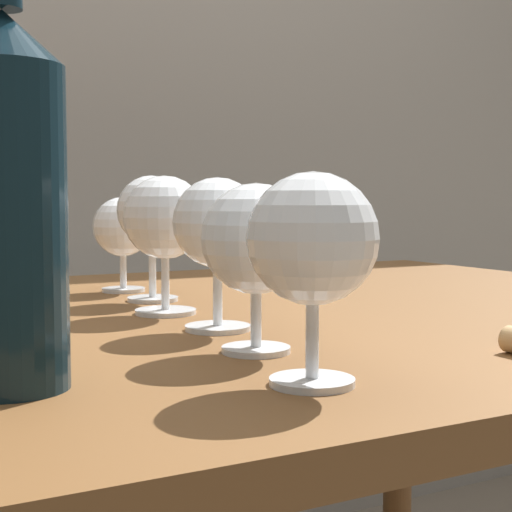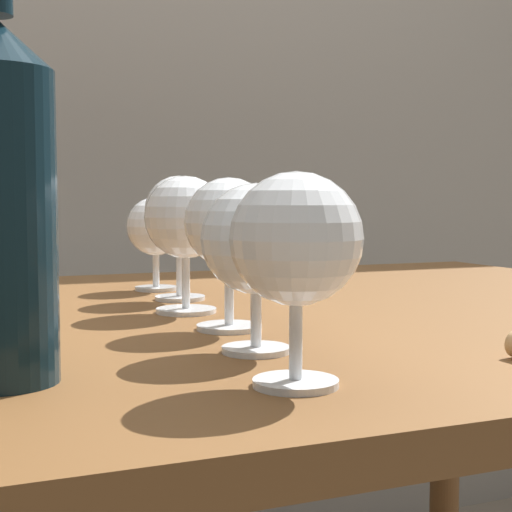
% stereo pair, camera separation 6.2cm
% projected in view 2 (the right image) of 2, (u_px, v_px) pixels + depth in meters
% --- Properties ---
extents(back_wall, '(5.00, 0.08, 2.60)m').
position_uv_depth(back_wall, '(49.00, 23.00, 1.75)').
color(back_wall, gray).
rests_on(back_wall, ground_plane).
extents(dining_table, '(1.42, 0.92, 0.77)m').
position_uv_depth(dining_table, '(182.00, 392.00, 0.85)').
color(dining_table, brown).
rests_on(dining_table, ground_plane).
extents(wine_glass_merlot, '(0.09, 0.09, 0.14)m').
position_uv_depth(wine_glass_merlot, '(296.00, 242.00, 0.51)').
color(wine_glass_merlot, white).
rests_on(wine_glass_merlot, dining_table).
extents(wine_glass_cabernet, '(0.09, 0.09, 0.14)m').
position_uv_depth(wine_glass_cabernet, '(256.00, 241.00, 0.62)').
color(wine_glass_cabernet, white).
rests_on(wine_glass_cabernet, dining_table).
extents(wine_glass_white, '(0.09, 0.09, 0.15)m').
position_uv_depth(wine_glass_white, '(229.00, 225.00, 0.73)').
color(wine_glass_white, white).
rests_on(wine_glass_white, dining_table).
extents(wine_glass_rose, '(0.09, 0.09, 0.15)m').
position_uv_depth(wine_glass_rose, '(187.00, 221.00, 0.84)').
color(wine_glass_rose, white).
rests_on(wine_glass_rose, dining_table).
extents(wine_glass_pinot, '(0.09, 0.09, 0.15)m').
position_uv_depth(wine_glass_pinot, '(179.00, 214.00, 0.95)').
color(wine_glass_pinot, white).
rests_on(wine_glass_pinot, dining_table).
extents(wine_glass_empty, '(0.08, 0.08, 0.13)m').
position_uv_depth(wine_glass_empty, '(156.00, 229.00, 1.05)').
color(wine_glass_empty, white).
rests_on(wine_glass_empty, dining_table).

